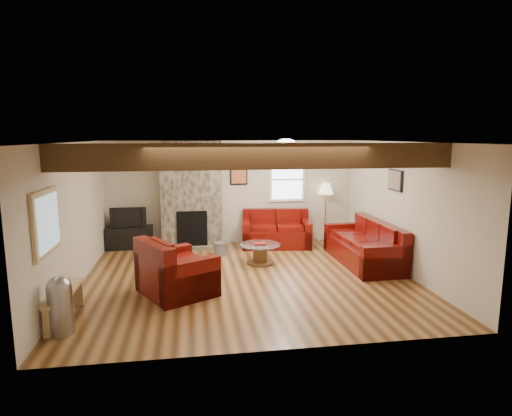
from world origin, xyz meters
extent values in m
plane|color=#533216|center=(0.00, 0.00, 0.00)|extent=(8.00, 8.00, 0.00)
plane|color=white|center=(0.00, 0.00, 2.50)|extent=(8.00, 8.00, 0.00)
plane|color=beige|center=(0.00, 2.75, 1.25)|extent=(8.00, 0.00, 8.00)
plane|color=beige|center=(0.00, -2.75, 1.25)|extent=(8.00, 0.00, 8.00)
plane|color=beige|center=(-3.00, 0.00, 1.25)|extent=(0.00, 7.50, 7.50)
plane|color=beige|center=(3.00, 0.00, 1.25)|extent=(0.00, 7.50, 7.50)
cube|color=#321F0F|center=(0.00, -1.25, 2.31)|extent=(6.00, 0.36, 0.38)
cube|color=#36322A|center=(-1.00, 2.50, 1.25)|extent=(1.40, 0.50, 2.50)
cube|color=black|center=(-1.00, 2.25, 0.45)|extent=(0.70, 0.06, 0.90)
cube|color=#36322A|center=(-1.00, 2.20, 0.04)|extent=(1.00, 0.25, 0.08)
cylinder|color=#422B15|center=(0.37, 0.87, 0.02)|extent=(0.56, 0.56, 0.04)
cylinder|color=#422B15|center=(0.37, 0.87, 0.19)|extent=(0.30, 0.30, 0.37)
cylinder|color=white|center=(0.37, 0.87, 0.40)|extent=(0.84, 0.84, 0.02)
cube|color=maroon|center=(0.37, 0.87, 0.42)|extent=(0.23, 0.17, 0.03)
cube|color=black|center=(-2.45, 2.53, 0.26)|extent=(1.04, 0.42, 0.52)
imported|color=black|center=(-2.45, 2.53, 0.76)|extent=(0.81, 0.11, 0.47)
cylinder|color=tan|center=(2.30, 2.55, 0.01)|extent=(0.26, 0.26, 0.03)
cylinder|color=tan|center=(2.30, 2.55, 0.65)|extent=(0.03, 0.03, 1.31)
cone|color=beige|center=(2.30, 2.55, 1.32)|extent=(0.37, 0.37, 0.26)
camera|label=1|loc=(-1.01, -7.55, 2.60)|focal=30.00mm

